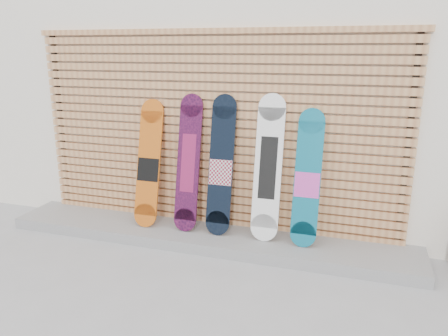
# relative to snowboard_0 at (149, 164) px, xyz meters

# --- Properties ---
(ground) EXTENTS (80.00, 80.00, 0.00)m
(ground) POSITION_rel_snowboard_0_xyz_m (0.85, -0.76, -0.82)
(ground) COLOR #9C9C9F
(ground) RESTS_ON ground
(building) EXTENTS (12.00, 5.00, 3.60)m
(building) POSITION_rel_snowboard_0_xyz_m (1.35, 2.74, 0.98)
(building) COLOR white
(building) RESTS_ON ground
(concrete_step) EXTENTS (4.60, 0.70, 0.12)m
(concrete_step) POSITION_rel_snowboard_0_xyz_m (0.70, -0.08, -0.76)
(concrete_step) COLOR gray
(concrete_step) RESTS_ON ground
(slat_wall) EXTENTS (4.26, 0.08, 2.29)m
(slat_wall) POSITION_rel_snowboard_0_xyz_m (0.70, 0.22, 0.39)
(slat_wall) COLOR tan
(slat_wall) RESTS_ON ground
(snowboard_0) EXTENTS (0.28, 0.37, 1.42)m
(snowboard_0) POSITION_rel_snowboard_0_xyz_m (0.00, 0.00, 0.00)
(snowboard_0) COLOR #CB5E15
(snowboard_0) RESTS_ON concrete_step
(snowboard_1) EXTENTS (0.26, 0.35, 1.50)m
(snowboard_1) POSITION_rel_snowboard_0_xyz_m (0.48, 0.02, 0.05)
(snowboard_1) COLOR black
(snowboard_1) RESTS_ON concrete_step
(snowboard_2) EXTENTS (0.27, 0.34, 1.50)m
(snowboard_2) POSITION_rel_snowboard_0_xyz_m (0.86, 0.02, 0.04)
(snowboard_2) COLOR black
(snowboard_2) RESTS_ON concrete_step
(snowboard_3) EXTENTS (0.29, 0.33, 1.53)m
(snowboard_3) POSITION_rel_snowboard_0_xyz_m (1.37, 0.03, 0.06)
(snowboard_3) COLOR white
(snowboard_3) RESTS_ON concrete_step
(snowboard_4) EXTENTS (0.27, 0.35, 1.39)m
(snowboard_4) POSITION_rel_snowboard_0_xyz_m (1.79, 0.01, -0.01)
(snowboard_4) COLOR #0D6783
(snowboard_4) RESTS_ON concrete_step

